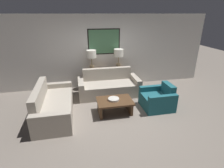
{
  "coord_description": "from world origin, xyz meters",
  "views": [
    {
      "loc": [
        -1.02,
        -4.13,
        2.67
      ],
      "look_at": [
        -0.02,
        0.71,
        0.65
      ],
      "focal_mm": 28.0,
      "sensor_mm": 36.0,
      "label": 1
    }
  ],
  "objects_px": {
    "couch_by_side": "(53,106)",
    "console_table": "(106,78)",
    "couch_by_back_wall": "(109,87)",
    "table_lamp_right": "(119,55)",
    "decorative_bowl": "(114,99)",
    "coffee_table": "(115,104)",
    "table_lamp_left": "(91,56)",
    "armchair_near_back_wall": "(158,99)"
  },
  "relations": [
    {
      "from": "armchair_near_back_wall",
      "to": "coffee_table",
      "type": "bearing_deg",
      "value": -178.0
    },
    {
      "from": "table_lamp_right",
      "to": "decorative_bowl",
      "type": "bearing_deg",
      "value": -107.32
    },
    {
      "from": "table_lamp_left",
      "to": "armchair_near_back_wall",
      "type": "xyz_separation_m",
      "value": [
        1.77,
        -1.88,
        -0.98
      ]
    },
    {
      "from": "couch_by_back_wall",
      "to": "coffee_table",
      "type": "distance_m",
      "value": 1.26
    },
    {
      "from": "decorative_bowl",
      "to": "coffee_table",
      "type": "bearing_deg",
      "value": -41.31
    },
    {
      "from": "decorative_bowl",
      "to": "couch_by_back_wall",
      "type": "bearing_deg",
      "value": 85.64
    },
    {
      "from": "decorative_bowl",
      "to": "table_lamp_left",
      "type": "bearing_deg",
      "value": 102.03
    },
    {
      "from": "console_table",
      "to": "couch_by_back_wall",
      "type": "xyz_separation_m",
      "value": [
        0.0,
        -0.67,
        -0.08
      ]
    },
    {
      "from": "coffee_table",
      "to": "decorative_bowl",
      "type": "height_order",
      "value": "decorative_bowl"
    },
    {
      "from": "decorative_bowl",
      "to": "armchair_near_back_wall",
      "type": "bearing_deg",
      "value": 0.97
    },
    {
      "from": "table_lamp_left",
      "to": "armchair_near_back_wall",
      "type": "distance_m",
      "value": 2.76
    },
    {
      "from": "table_lamp_right",
      "to": "armchair_near_back_wall",
      "type": "distance_m",
      "value": 2.25
    },
    {
      "from": "couch_by_back_wall",
      "to": "table_lamp_right",
      "type": "bearing_deg",
      "value": 53.3
    },
    {
      "from": "coffee_table",
      "to": "decorative_bowl",
      "type": "xyz_separation_m",
      "value": [
        -0.03,
        0.02,
        0.14
      ]
    },
    {
      "from": "armchair_near_back_wall",
      "to": "decorative_bowl",
      "type": "bearing_deg",
      "value": -179.03
    },
    {
      "from": "coffee_table",
      "to": "armchair_near_back_wall",
      "type": "bearing_deg",
      "value": 2.0
    },
    {
      "from": "couch_by_side",
      "to": "armchair_near_back_wall",
      "type": "relative_size",
      "value": 2.43
    },
    {
      "from": "armchair_near_back_wall",
      "to": "table_lamp_left",
      "type": "bearing_deg",
      "value": 133.26
    },
    {
      "from": "couch_by_side",
      "to": "coffee_table",
      "type": "relative_size",
      "value": 2.1
    },
    {
      "from": "decorative_bowl",
      "to": "table_lamp_right",
      "type": "bearing_deg",
      "value": 72.68
    },
    {
      "from": "couch_by_side",
      "to": "decorative_bowl",
      "type": "distance_m",
      "value": 1.68
    },
    {
      "from": "console_table",
      "to": "table_lamp_right",
      "type": "relative_size",
      "value": 2.05
    },
    {
      "from": "console_table",
      "to": "table_lamp_left",
      "type": "height_order",
      "value": "table_lamp_left"
    },
    {
      "from": "console_table",
      "to": "couch_by_side",
      "type": "distance_m",
      "value": 2.44
    },
    {
      "from": "couch_by_back_wall",
      "to": "decorative_bowl",
      "type": "relative_size",
      "value": 6.61
    },
    {
      "from": "couch_by_side",
      "to": "coffee_table",
      "type": "bearing_deg",
      "value": -7.78
    },
    {
      "from": "table_lamp_left",
      "to": "couch_by_back_wall",
      "type": "xyz_separation_m",
      "value": [
        0.5,
        -0.67,
        -0.96
      ]
    },
    {
      "from": "couch_by_back_wall",
      "to": "coffee_table",
      "type": "xyz_separation_m",
      "value": [
        -0.07,
        -1.25,
        -0.0
      ]
    },
    {
      "from": "coffee_table",
      "to": "armchair_near_back_wall",
      "type": "height_order",
      "value": "armchair_near_back_wall"
    },
    {
      "from": "couch_by_side",
      "to": "couch_by_back_wall",
      "type": "bearing_deg",
      "value": 30.25
    },
    {
      "from": "couch_by_side",
      "to": "coffee_table",
      "type": "distance_m",
      "value": 1.7
    },
    {
      "from": "couch_by_back_wall",
      "to": "armchair_near_back_wall",
      "type": "height_order",
      "value": "couch_by_back_wall"
    },
    {
      "from": "console_table",
      "to": "couch_by_back_wall",
      "type": "height_order",
      "value": "couch_by_back_wall"
    },
    {
      "from": "table_lamp_right",
      "to": "decorative_bowl",
      "type": "height_order",
      "value": "table_lamp_right"
    },
    {
      "from": "coffee_table",
      "to": "couch_by_side",
      "type": "bearing_deg",
      "value": 172.22
    },
    {
      "from": "couch_by_side",
      "to": "console_table",
      "type": "bearing_deg",
      "value": 43.95
    },
    {
      "from": "console_table",
      "to": "coffee_table",
      "type": "distance_m",
      "value": 1.93
    },
    {
      "from": "console_table",
      "to": "couch_by_side",
      "type": "relative_size",
      "value": 0.7
    },
    {
      "from": "table_lamp_left",
      "to": "couch_by_back_wall",
      "type": "distance_m",
      "value": 1.27
    },
    {
      "from": "coffee_table",
      "to": "console_table",
      "type": "bearing_deg",
      "value": 88.01
    },
    {
      "from": "couch_by_side",
      "to": "armchair_near_back_wall",
      "type": "xyz_separation_m",
      "value": [
        3.02,
        -0.18,
        -0.03
      ]
    },
    {
      "from": "table_lamp_right",
      "to": "couch_by_side",
      "type": "relative_size",
      "value": 0.34
    }
  ]
}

